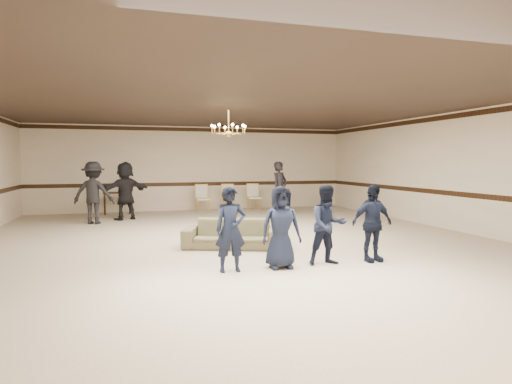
# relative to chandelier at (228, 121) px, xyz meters

# --- Properties ---
(room) EXTENTS (12.01, 14.01, 3.21)m
(room) POSITION_rel_chandelier_xyz_m (0.00, -1.00, -1.28)
(room) COLOR beige
(room) RESTS_ON ground
(chair_rail) EXTENTS (12.00, 0.02, 0.14)m
(chair_rail) POSITION_rel_chandelier_xyz_m (0.00, 5.99, -1.88)
(chair_rail) COLOR black
(chair_rail) RESTS_ON wall_back
(crown_molding) EXTENTS (12.00, 0.02, 0.14)m
(crown_molding) POSITION_rel_chandelier_xyz_m (0.00, 5.99, 0.21)
(crown_molding) COLOR black
(crown_molding) RESTS_ON wall_back
(chandelier) EXTENTS (0.94, 0.94, 0.89)m
(chandelier) POSITION_rel_chandelier_xyz_m (0.00, 0.00, 0.00)
(chandelier) COLOR #BC913C
(chandelier) RESTS_ON ceiling
(boy_a) EXTENTS (0.53, 0.35, 1.44)m
(boy_a) POSITION_rel_chandelier_xyz_m (-0.80, -3.62, -2.15)
(boy_a) COLOR black
(boy_a) RESTS_ON floor
(boy_b) EXTENTS (0.72, 0.49, 1.44)m
(boy_b) POSITION_rel_chandelier_xyz_m (0.10, -3.62, -2.15)
(boy_b) COLOR black
(boy_b) RESTS_ON floor
(boy_c) EXTENTS (0.72, 0.57, 1.44)m
(boy_c) POSITION_rel_chandelier_xyz_m (1.00, -3.62, -2.15)
(boy_c) COLOR black
(boy_c) RESTS_ON floor
(boy_d) EXTENTS (0.87, 0.42, 1.44)m
(boy_d) POSITION_rel_chandelier_xyz_m (1.90, -3.62, -2.15)
(boy_d) COLOR black
(boy_d) RESTS_ON floor
(settee) EXTENTS (2.24, 1.48, 0.61)m
(settee) POSITION_rel_chandelier_xyz_m (-0.30, -1.62, -2.57)
(settee) COLOR brown
(settee) RESTS_ON floor
(adult_left) EXTENTS (1.34, 0.98, 1.86)m
(adult_left) POSITION_rel_chandelier_xyz_m (-3.44, 3.07, -1.94)
(adult_left) COLOR black
(adult_left) RESTS_ON floor
(adult_mid) EXTENTS (1.79, 1.26, 1.86)m
(adult_mid) POSITION_rel_chandelier_xyz_m (-2.54, 3.77, -1.94)
(adult_mid) COLOR black
(adult_mid) RESTS_ON floor
(adult_right) EXTENTS (0.81, 0.74, 1.86)m
(adult_right) POSITION_rel_chandelier_xyz_m (2.56, 3.37, -1.94)
(adult_right) COLOR black
(adult_right) RESTS_ON floor
(banquet_chair_left) EXTENTS (0.52, 0.52, 1.00)m
(banquet_chair_left) POSITION_rel_chandelier_xyz_m (0.18, 5.17, -2.38)
(banquet_chair_left) COLOR beige
(banquet_chair_left) RESTS_ON floor
(banquet_chair_mid) EXTENTS (0.48, 0.48, 1.00)m
(banquet_chair_mid) POSITION_rel_chandelier_xyz_m (1.18, 5.17, -2.38)
(banquet_chair_mid) COLOR beige
(banquet_chair_mid) RESTS_ON floor
(banquet_chair_right) EXTENTS (0.53, 0.53, 1.00)m
(banquet_chair_right) POSITION_rel_chandelier_xyz_m (2.18, 5.17, -2.38)
(banquet_chair_right) COLOR beige
(banquet_chair_right) RESTS_ON floor
(console_table) EXTENTS (0.96, 0.42, 0.79)m
(console_table) POSITION_rel_chandelier_xyz_m (-2.82, 5.37, -2.48)
(console_table) COLOR black
(console_table) RESTS_ON floor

